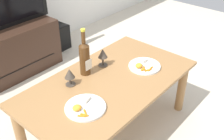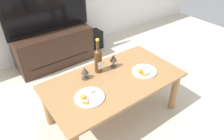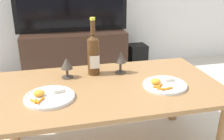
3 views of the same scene
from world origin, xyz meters
TOP-DOWN VIEW (x-y plane):
  - dining_table at (0.00, 0.00)m, footprint 1.32×0.73m
  - tv_stand at (-0.06, 1.35)m, footprint 1.07×0.48m
  - tv_screen at (-0.06, 1.35)m, footprint 1.14×0.05m
  - floor_speaker at (0.67, 1.39)m, footprint 0.21×0.21m
  - wine_bottle at (-0.04, 0.20)m, footprint 0.08×0.08m
  - goblet_left at (-0.21, 0.17)m, footprint 0.07×0.07m
  - goblet_right at (0.13, 0.17)m, footprint 0.07×0.07m
  - dinner_plate_left at (-0.33, -0.08)m, footprint 0.26×0.26m
  - dinner_plate_right at (0.32, -0.09)m, footprint 0.25×0.25m

SIDE VIEW (x-z plane):
  - floor_speaker at x=0.67m, z-range 0.00..0.30m
  - tv_stand at x=-0.06m, z-range 0.00..0.51m
  - dining_table at x=0.00m, z-range 0.16..0.65m
  - dinner_plate_left at x=-0.33m, z-range 0.47..0.52m
  - dinner_plate_right at x=0.32m, z-range 0.47..0.52m
  - goblet_left at x=-0.21m, z-range 0.50..0.63m
  - goblet_right at x=0.13m, z-range 0.51..0.65m
  - wine_bottle at x=-0.04m, z-range 0.44..0.80m
  - tv_screen at x=-0.06m, z-range 0.51..1.08m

